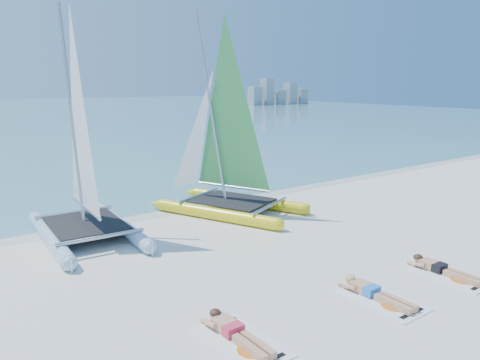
# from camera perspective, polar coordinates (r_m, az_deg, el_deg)

# --- Properties ---
(ground) EXTENTS (140.00, 140.00, 0.00)m
(ground) POSITION_cam_1_polar(r_m,az_deg,el_deg) (12.39, 2.97, -9.19)
(ground) COLOR white
(ground) RESTS_ON ground
(wet_sand_strip) EXTENTS (140.00, 1.40, 0.01)m
(wet_sand_strip) POSITION_cam_1_polar(r_m,az_deg,el_deg) (16.80, -8.96, -3.61)
(wet_sand_strip) COLOR silver
(wet_sand_strip) RESTS_ON ground
(distant_skyline) EXTENTS (14.00, 2.00, 5.00)m
(distant_skyline) POSITION_cam_1_polar(r_m,az_deg,el_deg) (93.62, 4.63, 10.36)
(distant_skyline) COLOR #8F979D
(distant_skyline) RESTS_ON ground
(catamaran_blue) EXTENTS (2.72, 5.21, 6.93)m
(catamaran_blue) POSITION_cam_1_polar(r_m,az_deg,el_deg) (14.04, -18.78, 1.47)
(catamaran_blue) COLOR #B0CFE7
(catamaran_blue) RESTS_ON ground
(catamaran_yellow) EXTENTS (4.27, 5.67, 6.99)m
(catamaran_yellow) POSITION_cam_1_polar(r_m,az_deg,el_deg) (16.10, -2.61, 3.85)
(catamaran_yellow) COLOR #F9F81A
(catamaran_yellow) RESTS_ON ground
(towel_a) EXTENTS (1.00, 1.85, 0.02)m
(towel_a) POSITION_cam_1_polar(r_m,az_deg,el_deg) (8.65, 0.10, -19.05)
(towel_a) COLOR white
(towel_a) RESTS_ON ground
(sunbather_a) EXTENTS (0.37, 1.73, 0.26)m
(sunbather_a) POSITION_cam_1_polar(r_m,az_deg,el_deg) (8.73, -0.68, -17.91)
(sunbather_a) COLOR tan
(sunbather_a) RESTS_ON towel_a
(towel_b) EXTENTS (1.00, 1.85, 0.02)m
(towel_b) POSITION_cam_1_polar(r_m,az_deg,el_deg) (10.47, 16.72, -13.79)
(towel_b) COLOR white
(towel_b) RESTS_ON ground
(sunbather_b) EXTENTS (0.37, 1.73, 0.26)m
(sunbather_b) POSITION_cam_1_polar(r_m,az_deg,el_deg) (10.53, 15.90, -12.94)
(sunbather_b) COLOR tan
(sunbather_b) RESTS_ON towel_b
(towel_c) EXTENTS (1.00, 1.85, 0.02)m
(towel_c) POSITION_cam_1_polar(r_m,az_deg,el_deg) (12.21, 24.04, -10.55)
(towel_c) COLOR white
(towel_c) RESTS_ON ground
(sunbather_c) EXTENTS (0.37, 1.73, 0.26)m
(sunbather_c) POSITION_cam_1_polar(r_m,az_deg,el_deg) (12.26, 23.30, -9.85)
(sunbather_c) COLOR tan
(sunbather_c) RESTS_ON towel_c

